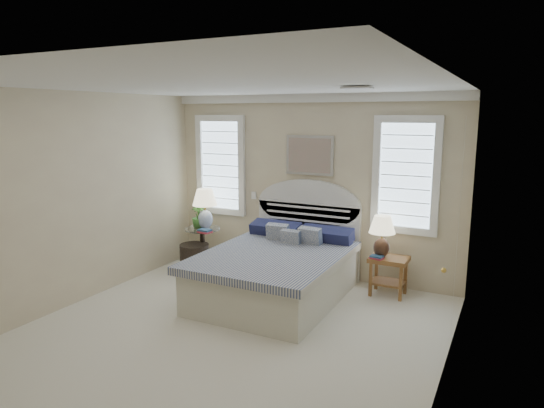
{
  "coord_description": "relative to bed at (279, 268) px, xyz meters",
  "views": [
    {
      "loc": [
        2.71,
        -4.12,
        2.41
      ],
      "look_at": [
        0.12,
        1.0,
        1.35
      ],
      "focal_mm": 32.0,
      "sensor_mm": 36.0,
      "label": 1
    }
  ],
  "objects": [
    {
      "name": "closet_door",
      "position": [
        2.23,
        -0.26,
        0.81
      ],
      "size": [
        0.02,
        1.8,
        2.4
      ],
      "primitive_type": "cube",
      "color": "silver",
      "rests_on": "floor"
    },
    {
      "name": "window_left",
      "position": [
        -1.55,
        1.02,
        1.21
      ],
      "size": [
        0.9,
        0.06,
        1.6
      ],
      "primitive_type": "cube",
      "color": "#C9E7FF",
      "rests_on": "wall_back"
    },
    {
      "name": "switch_plate",
      "position": [
        -0.95,
        1.03,
        0.76
      ],
      "size": [
        0.08,
        0.01,
        0.12
      ],
      "primitive_type": "cube",
      "color": "white",
      "rests_on": "wall_back"
    },
    {
      "name": "floor",
      "position": [
        0.0,
        -1.46,
        -0.39
      ],
      "size": [
        4.5,
        5.0,
        0.01
      ],
      "primitive_type": "cube",
      "color": "beige",
      "rests_on": "ground"
    },
    {
      "name": "wall_right",
      "position": [
        2.25,
        -1.46,
        0.96
      ],
      "size": [
        0.02,
        5.0,
        2.7
      ],
      "primitive_type": "cube",
      "color": "#C6B495",
      "rests_on": "floor"
    },
    {
      "name": "books_right",
      "position": [
        1.17,
        0.54,
        0.17
      ],
      "size": [
        0.19,
        0.16,
        0.05
      ],
      "rotation": [
        0.0,
        0.0,
        -0.27
      ],
      "color": "#A52937",
      "rests_on": "nightstand_right"
    },
    {
      "name": "ceiling",
      "position": [
        0.0,
        -1.46,
        2.31
      ],
      "size": [
        4.5,
        5.0,
        0.01
      ],
      "primitive_type": "cube",
      "color": "white",
      "rests_on": "wall_back"
    },
    {
      "name": "books_left",
      "position": [
        -1.45,
        0.37,
        0.27
      ],
      "size": [
        0.22,
        0.17,
        0.05
      ],
      "rotation": [
        0.0,
        0.0,
        -0.15
      ],
      "color": "#A52937",
      "rests_on": "side_table_left"
    },
    {
      "name": "potted_plant",
      "position": [
        -1.73,
        0.61,
        0.44
      ],
      "size": [
        0.26,
        0.26,
        0.38
      ],
      "primitive_type": "imported",
      "rotation": [
        0.0,
        0.0,
        0.28
      ],
      "color": "#3B772F",
      "rests_on": "side_table_left"
    },
    {
      "name": "side_table_left",
      "position": [
        -1.65,
        0.59,
        0.0
      ],
      "size": [
        0.56,
        0.56,
        0.63
      ],
      "color": "black",
      "rests_on": "floor"
    },
    {
      "name": "lamp_right",
      "position": [
        1.2,
        0.66,
        0.49
      ],
      "size": [
        0.45,
        0.45,
        0.57
      ],
      "rotation": [
        0.0,
        0.0,
        0.38
      ],
      "color": "black",
      "rests_on": "nightstand_right"
    },
    {
      "name": "wall_left",
      "position": [
        -2.25,
        -1.46,
        0.96
      ],
      "size": [
        0.02,
        5.0,
        2.7
      ],
      "primitive_type": "cube",
      "color": "#C6B495",
      "rests_on": "floor"
    },
    {
      "name": "hvac_vent",
      "position": [
        1.2,
        -0.66,
        2.29
      ],
      "size": [
        0.3,
        0.2,
        0.02
      ],
      "primitive_type": "cube",
      "color": "#B2B2B2",
      "rests_on": "ceiling"
    },
    {
      "name": "crown_molding",
      "position": [
        0.0,
        1.0,
        2.25
      ],
      "size": [
        4.5,
        0.08,
        0.12
      ],
      "primitive_type": "cube",
      "color": "white",
      "rests_on": "wall_back"
    },
    {
      "name": "nightstand_right",
      "position": [
        1.3,
        0.69,
        0.0
      ],
      "size": [
        0.5,
        0.4,
        0.53
      ],
      "color": "brown",
      "rests_on": "floor"
    },
    {
      "name": "window_right",
      "position": [
        1.4,
        1.02,
        1.21
      ],
      "size": [
        0.9,
        0.06,
        1.6
      ],
      "primitive_type": "cube",
      "color": "#C9E7FF",
      "rests_on": "wall_back"
    },
    {
      "name": "lamp_left",
      "position": [
        -1.62,
        0.64,
        0.63
      ],
      "size": [
        0.44,
        0.44,
        0.64
      ],
      "rotation": [
        0.0,
        0.0,
        -0.13
      ],
      "color": "white",
      "rests_on": "side_table_left"
    },
    {
      "name": "bed",
      "position": [
        0.0,
        0.0,
        0.0
      ],
      "size": [
        1.72,
        2.28,
        1.47
      ],
      "color": "#B9B7A2",
      "rests_on": "floor"
    },
    {
      "name": "painting",
      "position": [
        0.0,
        1.0,
        1.43
      ],
      "size": [
        0.74,
        0.04,
        0.58
      ],
      "primitive_type": "cube",
      "color": "silver",
      "rests_on": "wall_back"
    },
    {
      "name": "wall_back",
      "position": [
        0.0,
        1.04,
        0.96
      ],
      "size": [
        4.5,
        0.02,
        2.7
      ],
      "primitive_type": "cube",
      "color": "#C6B495",
      "rests_on": "floor"
    },
    {
      "name": "floor_pot",
      "position": [
        -1.66,
        0.39,
        -0.18
      ],
      "size": [
        0.56,
        0.56,
        0.41
      ],
      "primitive_type": "cylinder",
      "rotation": [
        0.0,
        0.0,
        -0.26
      ],
      "color": "black",
      "rests_on": "floor"
    }
  ]
}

